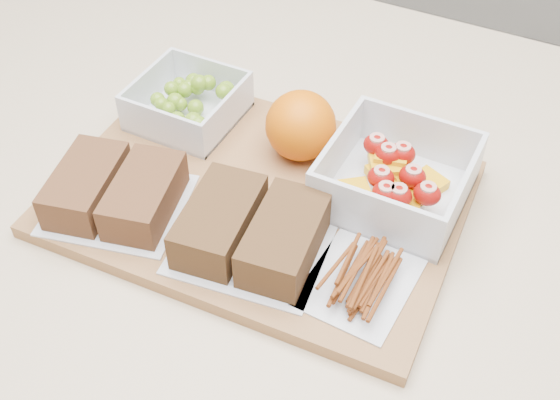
{
  "coord_description": "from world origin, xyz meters",
  "views": [
    {
      "loc": [
        0.23,
        -0.48,
        1.44
      ],
      "look_at": [
        -0.0,
        -0.02,
        0.93
      ],
      "focal_mm": 45.0,
      "sensor_mm": 36.0,
      "label": 1
    }
  ],
  "objects_px": {
    "grape_container": "(190,103)",
    "pretzel_bag": "(361,275)",
    "orange": "(301,126)",
    "sandwich_bag_left": "(115,191)",
    "cutting_board": "(260,198)",
    "fruit_container": "(396,180)",
    "sandwich_bag_center": "(252,231)"
  },
  "relations": [
    {
      "from": "fruit_container",
      "to": "pretzel_bag",
      "type": "distance_m",
      "value": 0.13
    },
    {
      "from": "pretzel_bag",
      "to": "sandwich_bag_center",
      "type": "bearing_deg",
      "value": -177.57
    },
    {
      "from": "grape_container",
      "to": "pretzel_bag",
      "type": "bearing_deg",
      "value": -27.1
    },
    {
      "from": "sandwich_bag_left",
      "to": "fruit_container",
      "type": "bearing_deg",
      "value": 30.07
    },
    {
      "from": "cutting_board",
      "to": "sandwich_bag_left",
      "type": "distance_m",
      "value": 0.15
    },
    {
      "from": "fruit_container",
      "to": "orange",
      "type": "xyz_separation_m",
      "value": [
        -0.12,
        0.02,
        0.02
      ]
    },
    {
      "from": "grape_container",
      "to": "fruit_container",
      "type": "height_order",
      "value": "fruit_container"
    },
    {
      "from": "orange",
      "to": "pretzel_bag",
      "type": "height_order",
      "value": "orange"
    },
    {
      "from": "grape_container",
      "to": "sandwich_bag_center",
      "type": "bearing_deg",
      "value": -41.79
    },
    {
      "from": "cutting_board",
      "to": "orange",
      "type": "bearing_deg",
      "value": 80.08
    },
    {
      "from": "fruit_container",
      "to": "sandwich_bag_left",
      "type": "xyz_separation_m",
      "value": [
        -0.25,
        -0.15,
        -0.0
      ]
    },
    {
      "from": "orange",
      "to": "pretzel_bag",
      "type": "xyz_separation_m",
      "value": [
        0.13,
        -0.14,
        -0.03
      ]
    },
    {
      "from": "orange",
      "to": "sandwich_bag_left",
      "type": "distance_m",
      "value": 0.21
    },
    {
      "from": "cutting_board",
      "to": "pretzel_bag",
      "type": "height_order",
      "value": "pretzel_bag"
    },
    {
      "from": "fruit_container",
      "to": "sandwich_bag_center",
      "type": "bearing_deg",
      "value": -127.27
    },
    {
      "from": "fruit_container",
      "to": "grape_container",
      "type": "bearing_deg",
      "value": 176.47
    },
    {
      "from": "fruit_container",
      "to": "orange",
      "type": "height_order",
      "value": "orange"
    },
    {
      "from": "fruit_container",
      "to": "sandwich_bag_left",
      "type": "bearing_deg",
      "value": -149.93
    },
    {
      "from": "cutting_board",
      "to": "pretzel_bag",
      "type": "relative_size",
      "value": 3.6
    },
    {
      "from": "grape_container",
      "to": "orange",
      "type": "distance_m",
      "value": 0.15
    },
    {
      "from": "orange",
      "to": "sandwich_bag_left",
      "type": "bearing_deg",
      "value": -129.23
    },
    {
      "from": "sandwich_bag_center",
      "to": "pretzel_bag",
      "type": "distance_m",
      "value": 0.11
    },
    {
      "from": "grape_container",
      "to": "sandwich_bag_left",
      "type": "distance_m",
      "value": 0.16
    },
    {
      "from": "sandwich_bag_center",
      "to": "pretzel_bag",
      "type": "xyz_separation_m",
      "value": [
        0.11,
        0.0,
        -0.01
      ]
    },
    {
      "from": "fruit_container",
      "to": "sandwich_bag_center",
      "type": "distance_m",
      "value": 0.16
    },
    {
      "from": "cutting_board",
      "to": "pretzel_bag",
      "type": "bearing_deg",
      "value": -26.88
    },
    {
      "from": "orange",
      "to": "sandwich_bag_center",
      "type": "relative_size",
      "value": 0.48
    },
    {
      "from": "cutting_board",
      "to": "sandwich_bag_center",
      "type": "relative_size",
      "value": 2.58
    },
    {
      "from": "cutting_board",
      "to": "fruit_container",
      "type": "xyz_separation_m",
      "value": [
        0.13,
        0.06,
        0.03
      ]
    },
    {
      "from": "sandwich_bag_left",
      "to": "sandwich_bag_center",
      "type": "relative_size",
      "value": 1.0
    },
    {
      "from": "sandwich_bag_left",
      "to": "grape_container",
      "type": "bearing_deg",
      "value": 94.25
    },
    {
      "from": "orange",
      "to": "cutting_board",
      "type": "bearing_deg",
      "value": -97.27
    }
  ]
}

